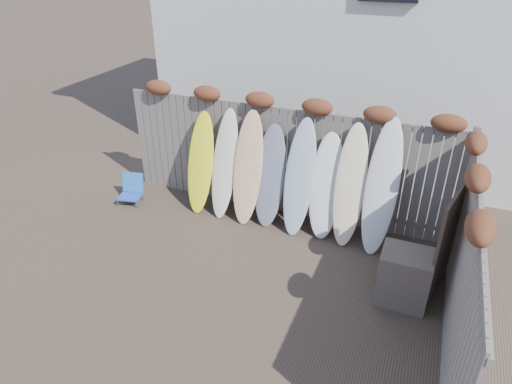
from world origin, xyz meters
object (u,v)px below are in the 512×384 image
at_px(wooden_crate, 404,277).
at_px(surfboard_0, 201,163).
at_px(beach_chair, 132,189).
at_px(lattice_panel, 446,244).

distance_m(wooden_crate, surfboard_0, 4.03).
distance_m(beach_chair, wooden_crate, 5.25).
distance_m(lattice_panel, surfboard_0, 4.33).
bearing_deg(surfboard_0, beach_chair, -167.95).
height_order(beach_chair, lattice_panel, lattice_panel).
bearing_deg(beach_chair, surfboard_0, 13.65).
xyz_separation_m(wooden_crate, surfboard_0, (-3.80, 1.25, 0.51)).
relative_size(beach_chair, surfboard_0, 0.29).
bearing_deg(surfboard_0, lattice_panel, -13.00).
bearing_deg(wooden_crate, beach_chair, 169.94).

